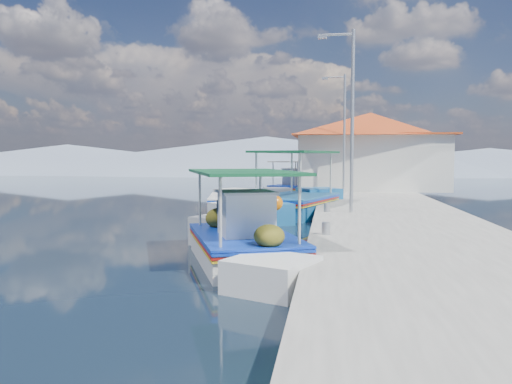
# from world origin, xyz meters

# --- Properties ---
(ground) EXTENTS (160.00, 160.00, 0.00)m
(ground) POSITION_xyz_m (0.00, 0.00, 0.00)
(ground) COLOR black
(ground) RESTS_ON ground
(quay) EXTENTS (5.00, 44.00, 0.50)m
(quay) POSITION_xyz_m (5.90, 6.00, 0.25)
(quay) COLOR #A3A199
(quay) RESTS_ON ground
(bollards) EXTENTS (0.20, 17.20, 0.30)m
(bollards) POSITION_xyz_m (3.80, 5.25, 0.65)
(bollards) COLOR #A5A8AD
(bollards) RESTS_ON quay
(main_caique) EXTENTS (3.62, 6.43, 2.27)m
(main_caique) POSITION_xyz_m (2.02, -4.06, 0.44)
(main_caique) COLOR silver
(main_caique) RESTS_ON ground
(caique_green_canopy) EXTENTS (3.83, 7.26, 2.86)m
(caique_green_canopy) POSITION_xyz_m (2.52, 5.08, 0.43)
(caique_green_canopy) COLOR #195C97
(caique_green_canopy) RESTS_ON ground
(caique_blue_hull) EXTENTS (2.65, 6.41, 1.16)m
(caique_blue_hull) POSITION_xyz_m (0.02, 5.23, 0.31)
(caique_blue_hull) COLOR silver
(caique_blue_hull) RESTS_ON ground
(caique_far) EXTENTS (3.70, 6.02, 2.32)m
(caique_far) POSITION_xyz_m (1.88, 15.67, 0.43)
(caique_far) COLOR silver
(caique_far) RESTS_ON ground
(harbor_building) EXTENTS (10.49, 10.49, 4.40)m
(harbor_building) POSITION_xyz_m (6.20, 15.00, 2.78)
(harbor_building) COLOR silver
(harbor_building) RESTS_ON quay
(lamp_post_near) EXTENTS (1.21, 0.14, 6.00)m
(lamp_post_near) POSITION_xyz_m (4.51, 2.00, 3.85)
(lamp_post_near) COLOR #A5A8AD
(lamp_post_near) RESTS_ON quay
(lamp_post_far) EXTENTS (1.21, 0.14, 6.00)m
(lamp_post_far) POSITION_xyz_m (4.51, 11.00, 3.85)
(lamp_post_far) COLOR #A5A8AD
(lamp_post_far) RESTS_ON quay
(mountain_ridge) EXTENTS (171.40, 96.00, 5.50)m
(mountain_ridge) POSITION_xyz_m (6.54, 56.00, 2.04)
(mountain_ridge) COLOR gray
(mountain_ridge) RESTS_ON ground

